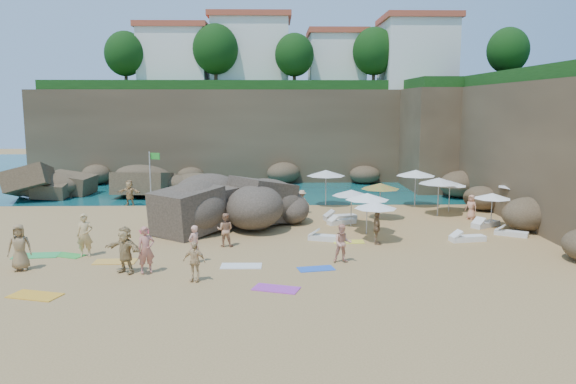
{
  "coord_description": "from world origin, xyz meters",
  "views": [
    {
      "loc": [
        1.33,
        -27.3,
        6.73
      ],
      "look_at": [
        2.0,
        3.0,
        2.0
      ],
      "focal_mm": 35.0,
      "sensor_mm": 36.0,
      "label": 1
    }
  ],
  "objects_px": {
    "person_stand_4": "(471,207)",
    "person_stand_6": "(194,244)",
    "person_stand_2": "(302,202)",
    "rock_outcrop": "(232,228)",
    "person_stand_1": "(225,230)",
    "lounger_0": "(342,222)",
    "parasol_0": "(351,193)",
    "parasol_2": "(416,173)",
    "person_stand_3": "(377,228)",
    "person_stand_5": "(129,193)",
    "parasol_1": "(326,173)",
    "flag_pole": "(152,172)",
    "person_stand_0": "(85,235)"
  },
  "relations": [
    {
      "from": "rock_outcrop",
      "to": "parasol_0",
      "type": "height_order",
      "value": "parasol_0"
    },
    {
      "from": "parasol_1",
      "to": "person_stand_0",
      "type": "xyz_separation_m",
      "value": [
        -11.88,
        -12.39,
        -1.26
      ]
    },
    {
      "from": "flag_pole",
      "to": "person_stand_6",
      "type": "height_order",
      "value": "flag_pole"
    },
    {
      "from": "parasol_1",
      "to": "person_stand_6",
      "type": "bearing_deg",
      "value": -116.87
    },
    {
      "from": "flag_pole",
      "to": "person_stand_4",
      "type": "relative_size",
      "value": 2.55
    },
    {
      "from": "rock_outcrop",
      "to": "parasol_2",
      "type": "distance_m",
      "value": 13.58
    },
    {
      "from": "parasol_1",
      "to": "person_stand_5",
      "type": "distance_m",
      "value": 13.26
    },
    {
      "from": "lounger_0",
      "to": "person_stand_6",
      "type": "bearing_deg",
      "value": -159.7
    },
    {
      "from": "parasol_1",
      "to": "person_stand_0",
      "type": "distance_m",
      "value": 17.21
    },
    {
      "from": "parasol_0",
      "to": "person_stand_2",
      "type": "distance_m",
      "value": 4.67
    },
    {
      "from": "person_stand_2",
      "to": "person_stand_1",
      "type": "bearing_deg",
      "value": 79.4
    },
    {
      "from": "person_stand_2",
      "to": "person_stand_4",
      "type": "distance_m",
      "value": 10.15
    },
    {
      "from": "parasol_2",
      "to": "person_stand_5",
      "type": "bearing_deg",
      "value": 177.85
    },
    {
      "from": "person_stand_2",
      "to": "person_stand_5",
      "type": "xyz_separation_m",
      "value": [
        -11.47,
        2.99,
        0.14
      ]
    },
    {
      "from": "rock_outcrop",
      "to": "person_stand_3",
      "type": "height_order",
      "value": "person_stand_3"
    },
    {
      "from": "person_stand_3",
      "to": "person_stand_6",
      "type": "height_order",
      "value": "person_stand_6"
    },
    {
      "from": "rock_outcrop",
      "to": "lounger_0",
      "type": "bearing_deg",
      "value": 9.0
    },
    {
      "from": "parasol_1",
      "to": "person_stand_1",
      "type": "bearing_deg",
      "value": -118.28
    },
    {
      "from": "flag_pole",
      "to": "parasol_2",
      "type": "height_order",
      "value": "flag_pole"
    },
    {
      "from": "person_stand_0",
      "to": "person_stand_1",
      "type": "relative_size",
      "value": 1.2
    },
    {
      "from": "parasol_1",
      "to": "person_stand_4",
      "type": "height_order",
      "value": "parasol_1"
    },
    {
      "from": "rock_outcrop",
      "to": "person_stand_5",
      "type": "height_order",
      "value": "person_stand_5"
    },
    {
      "from": "flag_pole",
      "to": "parasol_2",
      "type": "bearing_deg",
      "value": 1.26
    },
    {
      "from": "person_stand_2",
      "to": "person_stand_6",
      "type": "height_order",
      "value": "person_stand_6"
    },
    {
      "from": "rock_outcrop",
      "to": "person_stand_3",
      "type": "relative_size",
      "value": 4.47
    },
    {
      "from": "flag_pole",
      "to": "person_stand_5",
      "type": "xyz_separation_m",
      "value": [
        -1.8,
        1.1,
        -1.51
      ]
    },
    {
      "from": "rock_outcrop",
      "to": "person_stand_1",
      "type": "height_order",
      "value": "person_stand_1"
    },
    {
      "from": "person_stand_4",
      "to": "person_stand_6",
      "type": "height_order",
      "value": "person_stand_6"
    },
    {
      "from": "person_stand_3",
      "to": "person_stand_6",
      "type": "bearing_deg",
      "value": 118.92
    },
    {
      "from": "lounger_0",
      "to": "rock_outcrop",
      "type": "bearing_deg",
      "value": 162.44
    },
    {
      "from": "rock_outcrop",
      "to": "person_stand_3",
      "type": "bearing_deg",
      "value": -26.89
    },
    {
      "from": "parasol_0",
      "to": "rock_outcrop",
      "type": "bearing_deg",
      "value": -175.69
    },
    {
      "from": "lounger_0",
      "to": "parasol_0",
      "type": "bearing_deg",
      "value": -72.12
    },
    {
      "from": "person_stand_2",
      "to": "person_stand_5",
      "type": "relative_size",
      "value": 0.84
    },
    {
      "from": "parasol_1",
      "to": "person_stand_5",
      "type": "relative_size",
      "value": 1.47
    },
    {
      "from": "person_stand_0",
      "to": "person_stand_1",
      "type": "bearing_deg",
      "value": 10.1
    },
    {
      "from": "person_stand_5",
      "to": "parasol_2",
      "type": "bearing_deg",
      "value": 7.45
    },
    {
      "from": "parasol_2",
      "to": "person_stand_0",
      "type": "relative_size",
      "value": 1.33
    },
    {
      "from": "rock_outcrop",
      "to": "person_stand_6",
      "type": "relative_size",
      "value": 4.35
    },
    {
      "from": "lounger_0",
      "to": "person_stand_4",
      "type": "distance_m",
      "value": 7.94
    },
    {
      "from": "person_stand_1",
      "to": "person_stand_5",
      "type": "height_order",
      "value": "person_stand_5"
    },
    {
      "from": "rock_outcrop",
      "to": "parasol_2",
      "type": "bearing_deg",
      "value": 28.98
    },
    {
      "from": "rock_outcrop",
      "to": "parasol_0",
      "type": "distance_m",
      "value": 6.92
    },
    {
      "from": "lounger_0",
      "to": "person_stand_4",
      "type": "height_order",
      "value": "person_stand_4"
    },
    {
      "from": "parasol_1",
      "to": "parasol_2",
      "type": "bearing_deg",
      "value": -2.69
    },
    {
      "from": "flag_pole",
      "to": "parasol_2",
      "type": "xyz_separation_m",
      "value": [
        17.33,
        0.38,
        -0.14
      ]
    },
    {
      "from": "parasol_2",
      "to": "person_stand_3",
      "type": "xyz_separation_m",
      "value": [
        -4.39,
        -10.2,
        -1.45
      ]
    },
    {
      "from": "person_stand_1",
      "to": "person_stand_6",
      "type": "xyz_separation_m",
      "value": [
        -1.08,
        -2.8,
        0.01
      ]
    },
    {
      "from": "rock_outcrop",
      "to": "parasol_1",
      "type": "distance_m",
      "value": 9.16
    },
    {
      "from": "flag_pole",
      "to": "parasol_1",
      "type": "xyz_separation_m",
      "value": [
        11.39,
        0.66,
        -0.16
      ]
    }
  ]
}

